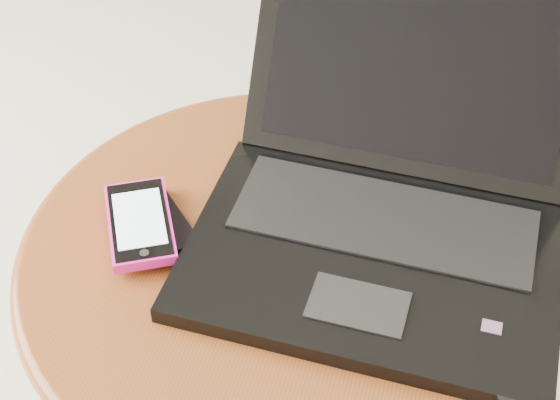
# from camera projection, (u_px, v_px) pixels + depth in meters

# --- Properties ---
(table) EXTENTS (0.59, 0.59, 0.47)m
(table) POSITION_uv_depth(u_px,v_px,m) (281.00, 307.00, 1.02)
(table) COLOR #553214
(table) RESTS_ON ground
(laptop) EXTENTS (0.40, 0.41, 0.23)m
(laptop) POSITION_uv_depth(u_px,v_px,m) (386.00, 203.00, 0.94)
(laptop) COLOR black
(laptop) RESTS_ON table
(phone_black) EXTENTS (0.11, 0.11, 0.01)m
(phone_black) POSITION_uv_depth(u_px,v_px,m) (159.00, 222.00, 0.98)
(phone_black) COLOR black
(phone_black) RESTS_ON table
(phone_pink) EXTENTS (0.12, 0.15, 0.02)m
(phone_pink) POSITION_uv_depth(u_px,v_px,m) (140.00, 223.00, 0.96)
(phone_pink) COLOR #F323A9
(phone_pink) RESTS_ON phone_black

